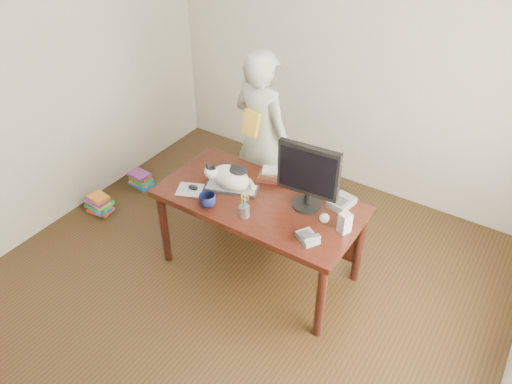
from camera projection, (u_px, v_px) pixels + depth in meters
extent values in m
plane|color=black|center=(218.00, 313.00, 3.93)|extent=(4.50, 4.50, 0.00)
plane|color=beige|center=(356.00, 58.00, 4.63)|extent=(4.00, 0.00, 4.00)
plane|color=beige|center=(10.00, 95.00, 4.00)|extent=(0.00, 4.50, 4.50)
cube|color=black|center=(259.00, 202.00, 3.90)|extent=(1.60, 0.80, 0.05)
cylinder|color=black|center=(164.00, 228.00, 4.22)|extent=(0.07, 0.07, 0.70)
cylinder|color=black|center=(320.00, 302.00, 3.57)|extent=(0.07, 0.07, 0.70)
cylinder|color=black|center=(213.00, 188.00, 4.68)|extent=(0.07, 0.07, 0.70)
cylinder|color=black|center=(359.00, 247.00, 4.03)|extent=(0.07, 0.07, 0.70)
cube|color=black|center=(282.00, 210.00, 4.33)|extent=(1.45, 0.03, 0.50)
cube|color=black|center=(231.00, 188.00, 3.98)|extent=(0.45, 0.29, 0.02)
cube|color=#A7A7AC|center=(231.00, 187.00, 3.97)|extent=(0.42, 0.26, 0.00)
ellipsoid|color=white|center=(231.00, 178.00, 3.92)|extent=(0.37, 0.29, 0.20)
ellipsoid|color=white|center=(212.00, 172.00, 3.91)|extent=(0.15, 0.14, 0.11)
ellipsoid|color=black|center=(211.00, 168.00, 3.89)|extent=(0.10, 0.10, 0.04)
cone|color=black|center=(208.00, 166.00, 3.87)|extent=(0.07, 0.07, 0.07)
cone|color=black|center=(214.00, 167.00, 3.86)|extent=(0.07, 0.06, 0.07)
ellipsoid|color=black|center=(238.00, 170.00, 3.86)|extent=(0.21, 0.18, 0.04)
cylinder|color=white|center=(252.00, 184.00, 3.97)|extent=(0.12, 0.11, 0.05)
cylinder|color=black|center=(307.00, 204.00, 3.81)|extent=(0.25, 0.25, 0.02)
cylinder|color=black|center=(308.00, 198.00, 3.78)|extent=(0.05, 0.05, 0.11)
cube|color=black|center=(309.00, 170.00, 3.60)|extent=(0.48, 0.09, 0.40)
cube|color=black|center=(307.00, 172.00, 3.58)|extent=(0.43, 0.04, 0.34)
cylinder|color=#99999E|center=(244.00, 211.00, 3.69)|extent=(0.08, 0.08, 0.09)
cylinder|color=black|center=(243.00, 202.00, 3.66)|extent=(0.02, 0.03, 0.13)
cylinder|color=#0B4DA5|center=(245.00, 205.00, 3.63)|extent=(0.02, 0.03, 0.13)
cylinder|color=#AC1829|center=(245.00, 202.00, 3.66)|extent=(0.01, 0.03, 0.13)
cylinder|color=#19802E|center=(242.00, 204.00, 3.64)|extent=(0.02, 0.03, 0.13)
cylinder|color=silver|center=(245.00, 203.00, 3.64)|extent=(0.02, 0.02, 0.10)
cylinder|color=silver|center=(246.00, 203.00, 3.63)|extent=(0.01, 0.02, 0.10)
torus|color=orange|center=(243.00, 197.00, 3.61)|extent=(0.04, 0.02, 0.04)
torus|color=orange|center=(247.00, 198.00, 3.60)|extent=(0.04, 0.02, 0.04)
cube|color=#B2B7BF|center=(190.00, 190.00, 3.98)|extent=(0.25, 0.24, 0.00)
ellipsoid|color=black|center=(193.00, 187.00, 3.97)|extent=(0.11, 0.09, 0.04)
imported|color=black|center=(208.00, 200.00, 3.78)|extent=(0.19, 0.19, 0.11)
cube|color=slate|center=(308.00, 238.00, 3.49)|extent=(0.20, 0.18, 0.04)
cube|color=#3B3B3D|center=(305.00, 233.00, 3.50)|extent=(0.09, 0.10, 0.01)
cube|color=silver|center=(312.00, 237.00, 3.45)|extent=(0.10, 0.14, 0.05)
cube|color=gray|center=(345.00, 223.00, 3.53)|extent=(0.10, 0.10, 0.16)
sphere|color=beige|center=(324.00, 218.00, 3.64)|extent=(0.07, 0.07, 0.07)
cube|color=#4A1613|center=(273.00, 177.00, 4.10)|extent=(0.28, 0.24, 0.04)
cube|color=#52331C|center=(274.00, 174.00, 4.07)|extent=(0.24, 0.20, 0.03)
cube|color=beige|center=(272.00, 170.00, 4.06)|extent=(0.18, 0.17, 0.02)
cube|color=slate|center=(342.00, 202.00, 3.81)|extent=(0.18, 0.22, 0.05)
cube|color=#3B3B3D|center=(340.00, 201.00, 3.77)|extent=(0.12, 0.12, 0.01)
imported|color=beige|center=(262.00, 137.00, 4.49)|extent=(0.66, 0.49, 1.66)
cube|color=yellow|center=(251.00, 123.00, 4.24)|extent=(0.17, 0.12, 0.22)
cube|color=red|center=(101.00, 210.00, 4.96)|extent=(0.25, 0.19, 0.03)
cube|color=#1C5CA9|center=(100.00, 208.00, 4.93)|extent=(0.23, 0.18, 0.03)
cube|color=#298A42|center=(99.00, 204.00, 4.93)|extent=(0.27, 0.22, 0.03)
cube|color=gold|center=(99.00, 202.00, 4.90)|extent=(0.21, 0.16, 0.03)
cube|color=#672E73|center=(97.00, 200.00, 4.88)|extent=(0.23, 0.17, 0.03)
cube|color=orange|center=(99.00, 197.00, 4.87)|extent=(0.21, 0.17, 0.03)
cube|color=#1C5CA9|center=(142.00, 184.00, 5.31)|extent=(0.25, 0.19, 0.03)
cube|color=orange|center=(141.00, 181.00, 5.30)|extent=(0.22, 0.19, 0.03)
cube|color=#298A42|center=(141.00, 179.00, 5.27)|extent=(0.24, 0.19, 0.03)
cube|color=red|center=(141.00, 176.00, 5.26)|extent=(0.21, 0.16, 0.03)
cube|color=#672E73|center=(139.00, 174.00, 5.24)|extent=(0.22, 0.17, 0.03)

